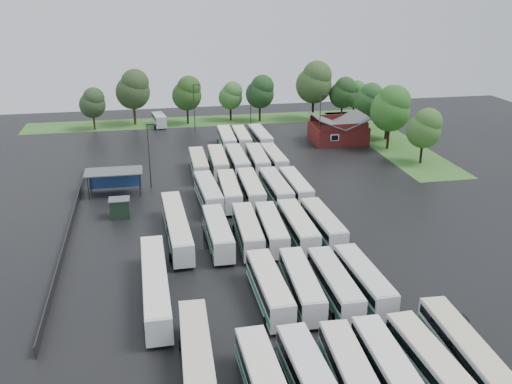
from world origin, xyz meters
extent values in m
plane|color=black|center=(0.00, 0.00, 0.00)|extent=(160.00, 160.00, 0.00)
cube|color=maroon|center=(24.00, 42.80, 1.70)|extent=(10.00, 8.00, 3.40)
cube|color=#4C4F51|center=(21.50, 42.80, 4.30)|extent=(5.07, 8.60, 2.19)
cube|color=#4C4F51|center=(26.50, 42.80, 4.30)|extent=(5.07, 8.60, 2.19)
cube|color=maroon|center=(24.00, 38.80, 3.90)|extent=(9.00, 0.20, 1.20)
cube|color=silver|center=(22.00, 38.75, 2.00)|extent=(1.60, 0.12, 1.20)
cylinder|color=#2D2D30|center=(-20.80, 20.00, 1.70)|extent=(0.16, 0.16, 3.40)
cylinder|color=#2D2D30|center=(-13.60, 20.00, 1.70)|extent=(0.16, 0.16, 3.40)
cylinder|color=#2D2D30|center=(-20.80, 23.20, 1.70)|extent=(0.16, 0.16, 3.40)
cylinder|color=#2D2D30|center=(-13.60, 23.20, 1.70)|extent=(0.16, 0.16, 3.40)
cube|color=#4C4F51|center=(-17.20, 21.60, 3.50)|extent=(8.20, 4.20, 0.15)
cube|color=navy|center=(-17.20, 23.50, 1.60)|extent=(7.60, 0.08, 2.60)
cube|color=black|center=(-16.20, 12.60, 1.25)|extent=(2.50, 2.00, 2.50)
cube|color=#4C4F51|center=(-16.20, 12.60, 2.56)|extent=(2.70, 2.20, 0.12)
cube|color=#376A25|center=(2.00, 64.80, 0.01)|extent=(80.00, 10.00, 0.01)
cube|color=#376A25|center=(34.00, 42.80, 0.01)|extent=(10.00, 50.00, 0.01)
cube|color=#2D2D30|center=(-22.20, 8.00, 0.60)|extent=(0.10, 50.00, 1.20)
cube|color=black|center=(-4.54, -25.76, 2.26)|extent=(2.73, 11.03, 0.84)
cube|color=silver|center=(-4.54, -25.76, 3.09)|extent=(2.58, 11.14, 0.11)
cylinder|color=black|center=(-4.54, -22.11, 0.43)|extent=(2.43, 0.91, 0.91)
cube|color=silver|center=(-1.10, -26.12, 1.75)|extent=(2.80, 11.61, 2.64)
cube|color=black|center=(-1.10, -26.12, 2.28)|extent=(2.84, 11.15, 0.85)
cube|color=silver|center=(-1.10, -26.12, 3.12)|extent=(2.69, 11.26, 0.12)
cylinder|color=black|center=(-1.10, -22.43, 0.43)|extent=(2.45, 0.92, 0.92)
cube|color=silver|center=(2.08, -26.08, 1.72)|extent=(2.88, 11.40, 2.59)
cube|color=black|center=(2.08, -26.08, 2.24)|extent=(2.91, 10.95, 0.83)
cube|color=#206D42|center=(2.08, -26.08, 1.15)|extent=(2.91, 11.18, 0.57)
cube|color=silver|center=(2.08, -26.08, 3.06)|extent=(2.77, 11.06, 0.11)
cylinder|color=black|center=(2.08, -22.46, 0.42)|extent=(2.40, 0.90, 0.90)
cube|color=silver|center=(5.09, -25.92, 1.72)|extent=(2.58, 11.37, 2.60)
cube|color=black|center=(5.09, -25.92, 2.24)|extent=(2.63, 10.92, 0.83)
cube|color=#1D7B47|center=(5.09, -25.92, 1.15)|extent=(2.63, 11.14, 0.57)
cube|color=white|center=(5.09, -25.92, 3.07)|extent=(2.48, 11.03, 0.11)
cylinder|color=black|center=(5.09, -22.29, 0.42)|extent=(2.41, 0.91, 0.91)
cube|color=silver|center=(8.52, -25.77, 1.69)|extent=(2.78, 11.21, 2.55)
cube|color=black|center=(8.52, -25.77, 2.20)|extent=(2.82, 10.77, 0.82)
cube|color=#2B6F4A|center=(8.52, -25.77, 1.13)|extent=(2.82, 10.99, 0.56)
cube|color=beige|center=(8.52, -25.77, 3.01)|extent=(2.67, 10.88, 0.11)
cylinder|color=black|center=(8.52, -22.21, 0.42)|extent=(2.36, 0.89, 0.89)
cube|color=silver|center=(-1.30, -12.09, 1.74)|extent=(2.53, 11.48, 2.63)
cube|color=black|center=(-1.30, -12.09, 2.27)|extent=(2.59, 11.03, 0.84)
cube|color=#1A7645|center=(-1.30, -12.09, 1.16)|extent=(2.58, 11.26, 0.58)
cube|color=white|center=(-1.30, -12.09, 3.10)|extent=(2.43, 11.14, 0.11)
cylinder|color=black|center=(-1.30, -15.76, 0.43)|extent=(2.43, 0.92, 0.92)
cylinder|color=black|center=(-1.30, -8.43, 0.43)|extent=(2.43, 0.92, 0.92)
cube|color=silver|center=(1.90, -12.08, 1.72)|extent=(2.83, 11.38, 2.59)
cube|color=black|center=(1.90, -12.08, 2.23)|extent=(2.87, 10.93, 0.83)
cube|color=#206947|center=(1.90, -12.08, 1.15)|extent=(2.87, 11.16, 0.57)
cube|color=silver|center=(1.90, -12.08, 3.06)|extent=(2.72, 11.04, 0.11)
cylinder|color=black|center=(1.90, -15.69, 0.42)|extent=(2.40, 0.90, 0.90)
cylinder|color=black|center=(1.90, -8.47, 0.42)|extent=(2.40, 0.90, 0.90)
cube|color=silver|center=(5.11, -12.54, 1.72)|extent=(2.37, 11.31, 2.59)
cube|color=black|center=(5.11, -12.54, 2.24)|extent=(2.43, 10.86, 0.83)
cube|color=#2E754D|center=(5.11, -12.54, 1.15)|extent=(2.42, 11.08, 0.57)
cube|color=silver|center=(5.11, -12.54, 3.06)|extent=(2.28, 10.97, 0.11)
cylinder|color=black|center=(5.11, -16.16, 0.42)|extent=(2.40, 0.90, 0.90)
cylinder|color=black|center=(5.11, -8.93, 0.42)|extent=(2.40, 0.90, 0.90)
cube|color=silver|center=(8.22, -12.31, 1.70)|extent=(2.69, 11.26, 2.57)
cube|color=black|center=(8.22, -12.31, 2.22)|extent=(2.73, 10.82, 0.82)
cube|color=#2E7450|center=(8.22, -12.31, 1.14)|extent=(2.73, 11.04, 0.56)
cube|color=silver|center=(8.22, -12.31, 3.03)|extent=(2.58, 10.92, 0.11)
cylinder|color=black|center=(8.22, -15.89, 0.42)|extent=(2.38, 0.90, 0.90)
cylinder|color=black|center=(8.22, -8.72, 0.42)|extent=(2.38, 0.90, 0.90)
cube|color=silver|center=(-4.58, 1.47, 1.73)|extent=(2.48, 11.42, 2.61)
cube|color=black|center=(-4.58, 1.47, 2.26)|extent=(2.54, 10.97, 0.84)
cube|color=#25734D|center=(-4.58, 1.47, 1.16)|extent=(2.53, 11.20, 0.57)
cube|color=silver|center=(-4.58, 1.47, 3.09)|extent=(2.39, 11.08, 0.11)
cylinder|color=black|center=(-4.58, -2.18, 0.43)|extent=(2.42, 0.91, 0.91)
cylinder|color=black|center=(-4.58, 5.12, 0.43)|extent=(2.42, 0.91, 0.91)
cube|color=silver|center=(-1.03, 1.44, 1.74)|extent=(2.79, 11.51, 2.62)
cube|color=black|center=(-1.03, 1.44, 2.26)|extent=(2.83, 11.06, 0.84)
cube|color=#1A6D47|center=(-1.03, 1.44, 1.16)|extent=(2.83, 11.29, 0.58)
cube|color=silver|center=(-1.03, 1.44, 3.10)|extent=(2.68, 11.17, 0.11)
cylinder|color=black|center=(-1.03, -2.22, 0.43)|extent=(2.43, 0.91, 0.91)
cylinder|color=black|center=(-1.03, 5.10, 0.43)|extent=(2.43, 0.91, 0.91)
cube|color=silver|center=(1.85, 1.42, 1.71)|extent=(2.81, 11.33, 2.58)
cube|color=black|center=(1.85, 1.42, 2.23)|extent=(2.85, 10.89, 0.82)
cube|color=#26784D|center=(1.85, 1.42, 1.14)|extent=(2.85, 11.11, 0.57)
cube|color=silver|center=(1.85, 1.42, 3.05)|extent=(2.70, 10.99, 0.11)
cylinder|color=black|center=(1.85, -2.17, 0.42)|extent=(2.39, 0.90, 0.90)
cylinder|color=black|center=(1.85, 5.02, 0.42)|extent=(2.39, 0.90, 0.90)
cube|color=silver|center=(5.03, 1.21, 1.78)|extent=(2.45, 11.70, 2.68)
cube|color=black|center=(5.03, 1.21, 2.31)|extent=(2.51, 11.23, 0.86)
cube|color=#276A45|center=(5.03, 1.21, 1.19)|extent=(2.50, 11.46, 0.59)
cube|color=silver|center=(5.03, 1.21, 3.17)|extent=(2.35, 11.35, 0.12)
cylinder|color=black|center=(5.03, -2.53, 0.44)|extent=(2.49, 0.94, 0.94)
cylinder|color=black|center=(5.03, 4.95, 0.44)|extent=(2.49, 0.94, 0.94)
cube|color=silver|center=(8.28, 1.54, 1.72)|extent=(2.70, 11.38, 2.59)
cube|color=black|center=(8.28, 1.54, 2.24)|extent=(2.75, 10.93, 0.83)
cube|color=#21714D|center=(8.28, 1.54, 1.15)|extent=(2.74, 11.16, 0.57)
cube|color=beige|center=(8.28, 1.54, 3.06)|extent=(2.60, 11.04, 0.11)
cylinder|color=black|center=(8.28, -2.08, 0.42)|extent=(2.40, 0.91, 0.91)
cylinder|color=black|center=(8.28, 5.16, 0.42)|extent=(2.40, 0.91, 0.91)
cube|color=silver|center=(-4.24, 14.69, 1.78)|extent=(2.97, 11.77, 2.68)
cube|color=black|center=(-4.24, 14.69, 2.31)|extent=(3.00, 11.31, 0.86)
cube|color=#1C6942|center=(-4.24, 14.69, 1.19)|extent=(3.00, 11.54, 0.59)
cube|color=silver|center=(-4.24, 14.69, 3.16)|extent=(2.85, 11.42, 0.12)
cylinder|color=black|center=(-4.24, 10.95, 0.44)|extent=(2.48, 0.93, 0.93)
cylinder|color=black|center=(-4.24, 18.42, 0.44)|extent=(2.48, 0.93, 0.93)
cube|color=silver|center=(-1.22, 15.10, 1.73)|extent=(2.73, 11.46, 2.61)
cube|color=black|center=(-1.22, 15.10, 2.25)|extent=(2.78, 11.00, 0.84)
cube|color=#1C7143|center=(-1.22, 15.10, 1.16)|extent=(2.77, 11.23, 0.57)
cube|color=white|center=(-1.22, 15.10, 3.08)|extent=(2.63, 11.11, 0.11)
cylinder|color=black|center=(-1.22, 11.45, 0.43)|extent=(2.42, 0.91, 0.91)
cylinder|color=black|center=(-1.22, 18.74, 0.43)|extent=(2.42, 0.91, 0.91)
cube|color=silver|center=(1.85, 15.03, 1.77)|extent=(2.66, 11.69, 2.67)
cube|color=black|center=(1.85, 15.03, 2.30)|extent=(2.71, 11.22, 0.85)
cube|color=#2A6A49|center=(1.85, 15.03, 1.18)|extent=(2.70, 11.45, 0.59)
cube|color=#EDE5CE|center=(1.85, 15.03, 3.15)|extent=(2.56, 11.34, 0.12)
cylinder|color=black|center=(1.85, 11.30, 0.44)|extent=(2.47, 0.93, 0.93)
cylinder|color=black|center=(1.85, 18.75, 0.44)|extent=(2.47, 0.93, 0.93)
cube|color=silver|center=(5.37, 14.68, 1.77)|extent=(2.63, 11.70, 2.67)
cube|color=black|center=(5.37, 14.68, 2.31)|extent=(2.68, 11.24, 0.86)
cube|color=#257A53|center=(5.37, 14.68, 1.19)|extent=(2.68, 11.47, 0.59)
cube|color=silver|center=(5.37, 14.68, 3.16)|extent=(2.53, 11.35, 0.12)
cylinder|color=black|center=(5.37, 10.95, 0.44)|extent=(2.48, 0.93, 0.93)
cylinder|color=black|center=(5.37, 18.41, 0.44)|extent=(2.48, 0.93, 0.93)
cube|color=silver|center=(8.39, 15.08, 1.69)|extent=(2.47, 11.14, 2.55)
cube|color=black|center=(8.39, 15.08, 2.20)|extent=(2.52, 10.70, 0.81)
cube|color=#2B6847|center=(8.39, 15.08, 1.13)|extent=(2.51, 10.92, 0.56)
cube|color=white|center=(8.39, 15.08, 3.01)|extent=(2.37, 10.80, 0.11)
cylinder|color=black|center=(8.39, 11.53, 0.42)|extent=(2.36, 0.89, 0.89)
cylinder|color=black|center=(8.39, 18.64, 0.42)|extent=(2.36, 0.89, 0.89)
cube|color=silver|center=(-4.29, 28.27, 1.71)|extent=(2.44, 11.27, 2.58)
cube|color=black|center=(-4.29, 28.27, 2.23)|extent=(2.49, 10.82, 0.83)
cube|color=#186D40|center=(-4.29, 28.27, 1.14)|extent=(2.48, 11.05, 0.57)
cube|color=beige|center=(-4.29, 28.27, 3.05)|extent=(2.34, 10.93, 0.11)
cylinder|color=black|center=(-4.29, 24.67, 0.42)|extent=(2.39, 0.90, 0.90)
cylinder|color=black|center=(-4.29, 31.87, 0.42)|extent=(2.39, 0.90, 0.90)
cube|color=silver|center=(-1.09, 28.62, 1.77)|extent=(2.73, 11.67, 2.66)
cube|color=black|center=(-1.09, 28.62, 2.30)|extent=(2.78, 11.21, 0.85)
cube|color=#297A50|center=(-1.09, 28.62, 1.18)|extent=(2.77, 11.44, 0.59)
cube|color=beige|center=(-1.09, 28.62, 3.14)|extent=(2.63, 11.32, 0.12)
cylinder|color=black|center=(-1.09, 24.91, 0.44)|extent=(2.47, 0.93, 0.93)
cylinder|color=black|center=(-1.09, 32.34, 0.44)|extent=(2.47, 0.93, 0.93)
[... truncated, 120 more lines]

